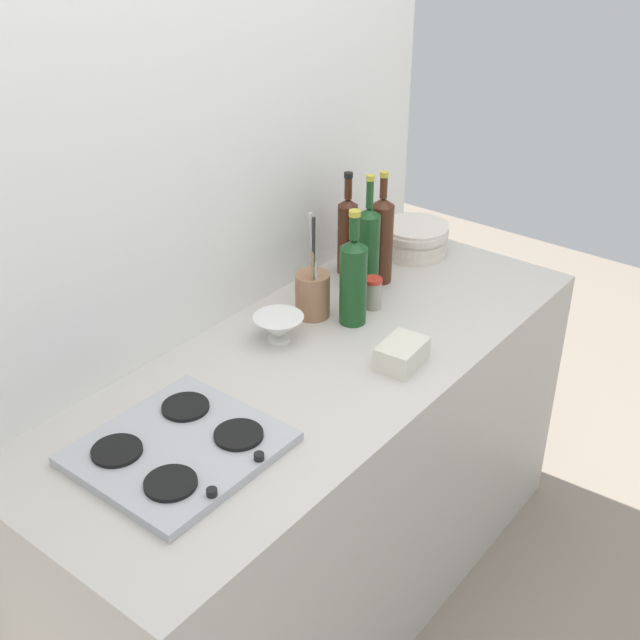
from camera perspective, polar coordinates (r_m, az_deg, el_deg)
name	(u,v)px	position (r m, az deg, el deg)	size (l,w,h in m)	color
ground_plane	(320,589)	(2.83, 0.00, -18.15)	(6.00, 6.00, 0.00)	gray
counter_block	(320,484)	(2.52, 0.00, -11.31)	(1.80, 0.70, 0.90)	beige
backsplash_panel	(211,192)	(2.30, -7.56, 8.77)	(1.90, 0.06, 2.58)	white
stovetop_hob	(179,448)	(1.94, -9.74, -8.74)	(0.43, 0.39, 0.04)	#B2B2B7
plate_stack	(414,239)	(2.83, 6.54, 5.61)	(0.23, 0.23, 0.10)	silver
wine_bottle_leftmost	(353,279)	(2.35, 2.33, 2.86)	(0.08, 0.08, 0.35)	#19471E
wine_bottle_mid_left	(382,239)	(2.59, 4.29, 5.66)	(0.07, 0.07, 0.37)	#472314
wine_bottle_mid_right	(368,248)	(2.52, 3.36, 4.98)	(0.07, 0.07, 0.38)	#19471E
wine_bottle_rightmost	(347,234)	(2.65, 1.92, 6.02)	(0.06, 0.06, 0.34)	#472314
mixing_bowl	(279,328)	(2.30, -2.90, -0.54)	(0.14, 0.14, 0.08)	white
butter_dish	(402,354)	(2.21, 5.70, -2.35)	(0.14, 0.10, 0.07)	silver
utensil_crock	(313,293)	(2.41, -0.52, 1.91)	(0.10, 0.10, 0.33)	#996B4C
condiment_jar_front	(373,293)	(2.47, 3.69, 1.89)	(0.05, 0.05, 0.10)	#9E998C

